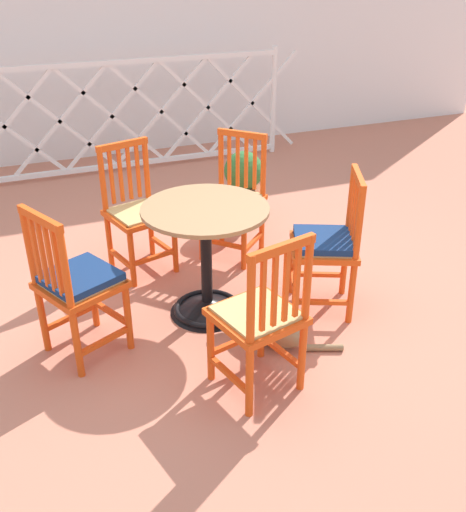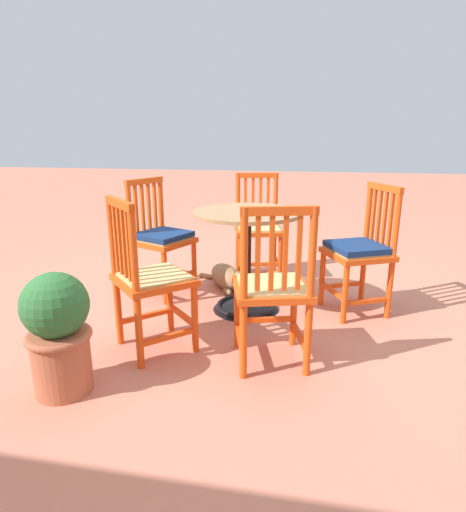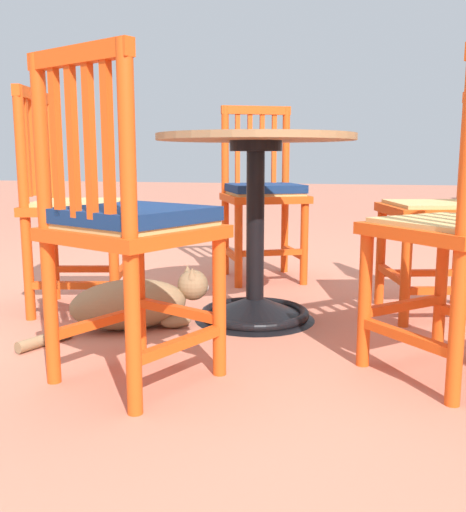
% 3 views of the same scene
% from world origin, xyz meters
% --- Properties ---
extents(ground_plane, '(24.00, 24.00, 0.00)m').
position_xyz_m(ground_plane, '(0.00, 0.00, 0.00)').
color(ground_plane, '#C6755B').
extents(cafe_table, '(0.76, 0.76, 0.73)m').
position_xyz_m(cafe_table, '(-0.03, 0.11, 0.28)').
color(cafe_table, black).
rests_on(cafe_table, ground_plane).
extents(orange_chair_by_planter, '(0.53, 0.53, 0.91)m').
position_xyz_m(orange_chair_by_planter, '(-0.82, -0.01, 0.45)').
color(orange_chair_by_planter, '#E04C14').
rests_on(orange_chair_by_planter, ground_plane).
extents(orange_chair_facing_out, '(0.49, 0.49, 0.91)m').
position_xyz_m(orange_chair_facing_out, '(-0.01, -0.66, 0.43)').
color(orange_chair_facing_out, '#E04C14').
rests_on(orange_chair_facing_out, ground_plane).
extents(orange_chair_at_corner, '(0.53, 0.53, 0.91)m').
position_xyz_m(orange_chair_at_corner, '(0.68, -0.11, 0.45)').
color(orange_chair_at_corner, '#E04C14').
rests_on(orange_chair_at_corner, ground_plane).
extents(orange_chair_tucked_in, '(0.57, 0.57, 0.91)m').
position_xyz_m(orange_chair_tucked_in, '(0.42, 0.80, 0.43)').
color(orange_chair_tucked_in, '#E04C14').
rests_on(orange_chair_tucked_in, ground_plane).
extents(orange_chair_near_fence, '(0.49, 0.49, 0.91)m').
position_xyz_m(orange_chair_near_fence, '(-0.29, 0.83, 0.43)').
color(orange_chair_near_fence, '#E04C14').
rests_on(orange_chair_near_fence, ground_plane).
extents(tabby_cat, '(0.57, 0.53, 0.23)m').
position_xyz_m(tabby_cat, '(0.19, -0.29, 0.10)').
color(tabby_cat, '#8E704C').
rests_on(tabby_cat, ground_plane).
extents(terracotta_planter, '(0.32, 0.32, 0.62)m').
position_xyz_m(terracotta_planter, '(0.70, 1.29, 0.33)').
color(terracotta_planter, '#B25B3D').
rests_on(terracotta_planter, ground_plane).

